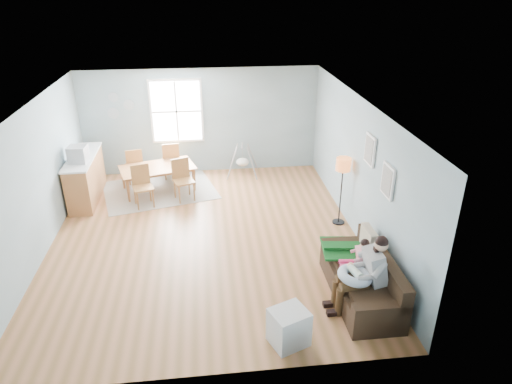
{
  "coord_description": "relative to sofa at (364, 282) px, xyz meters",
  "views": [
    {
      "loc": [
        0.08,
        -7.9,
        4.74
      ],
      "look_at": [
        0.99,
        -0.11,
        1.0
      ],
      "focal_mm": 32.0,
      "sensor_mm": 36.0,
      "label": 1
    }
  ],
  "objects": [
    {
      "name": "room",
      "position": [
        -2.51,
        2.14,
        2.14
      ],
      "size": [
        8.4,
        9.4,
        3.9
      ],
      "color": "#905E33"
    },
    {
      "name": "counter",
      "position": [
        -5.21,
        4.24,
        0.26
      ],
      "size": [
        0.59,
        1.9,
        1.06
      ],
      "color": "#9C6733",
      "rests_on": "room"
    },
    {
      "name": "father",
      "position": [
        -0.12,
        -0.28,
        0.4
      ],
      "size": [
        0.91,
        0.42,
        1.28
      ],
      "color": "gray",
      "rests_on": "sofa"
    },
    {
      "name": "chair_nw",
      "position": [
        -4.19,
        5.0,
        0.24
      ],
      "size": [
        0.5,
        0.5,
        0.92
      ],
      "color": "#9E6C36",
      "rests_on": "rug"
    },
    {
      "name": "wall_plates",
      "position": [
        -4.51,
        5.61,
        1.55
      ],
      "size": [
        0.67,
        0.02,
        0.66
      ],
      "color": "#8F9EAC",
      "rests_on": "room"
    },
    {
      "name": "chair_sw",
      "position": [
        -3.88,
        3.77,
        0.26
      ],
      "size": [
        0.53,
        0.53,
        0.95
      ],
      "color": "#9E6C36",
      "rests_on": "rug"
    },
    {
      "name": "dining_table",
      "position": [
        -3.59,
        4.49,
        0.02
      ],
      "size": [
        1.93,
        1.41,
        0.61
      ],
      "primitive_type": "imported",
      "rotation": [
        0.0,
        0.0,
        0.28
      ],
      "color": "#9C6733",
      "rests_on": "rug"
    },
    {
      "name": "floor_lamp",
      "position": [
        0.29,
        2.43,
        0.93
      ],
      "size": [
        0.29,
        0.29,
        1.46
      ],
      "color": "black",
      "rests_on": "room"
    },
    {
      "name": "chair_ne",
      "position": [
        -3.31,
        5.22,
        0.27
      ],
      "size": [
        0.48,
        0.48,
        0.97
      ],
      "color": "#9E6C36",
      "rests_on": "rug"
    },
    {
      "name": "toddler",
      "position": [
        -0.07,
        0.18,
        0.38
      ],
      "size": [
        0.49,
        0.27,
        0.75
      ],
      "color": "white",
      "rests_on": "sofa"
    },
    {
      "name": "infant",
      "position": [
        -0.28,
        -0.25,
        0.41
      ],
      "size": [
        0.19,
        0.35,
        0.13
      ],
      "color": "silver",
      "rests_on": "nursing_pillow"
    },
    {
      "name": "storage_cube",
      "position": [
        -1.4,
        -0.89,
        -0.01
      ],
      "size": [
        0.62,
        0.59,
        0.55
      ],
      "color": "silver",
      "rests_on": "room"
    },
    {
      "name": "window",
      "position": [
        -3.11,
        5.61,
        1.37
      ],
      "size": [
        1.32,
        0.08,
        1.62
      ],
      "color": "white",
      "rests_on": "room"
    },
    {
      "name": "baby_swing",
      "position": [
        -1.49,
        5.24,
        0.09
      ],
      "size": [
        0.89,
        0.91,
        0.81
      ],
      "color": "#A1A2A6",
      "rests_on": "room"
    },
    {
      "name": "pictures",
      "position": [
        0.46,
        1.09,
        1.57
      ],
      "size": [
        0.05,
        1.34,
        0.74
      ],
      "color": "white",
      "rests_on": "room"
    },
    {
      "name": "nursing_pillow",
      "position": [
        -0.27,
        -0.28,
        0.34
      ],
      "size": [
        0.57,
        0.56,
        0.22
      ],
      "primitive_type": "torus",
      "rotation": [
        0.0,
        0.14,
        0.04
      ],
      "color": "#ACBFD7",
      "rests_on": "father"
    },
    {
      "name": "green_throw",
      "position": [
        -0.07,
        0.65,
        0.22
      ],
      "size": [
        0.98,
        0.84,
        0.04
      ],
      "primitive_type": "cube",
      "rotation": [
        0.0,
        0.0,
        -0.12
      ],
      "color": "#14591A",
      "rests_on": "sofa"
    },
    {
      "name": "beige_pillow",
      "position": [
        0.2,
        0.51,
        0.44
      ],
      "size": [
        0.14,
        0.47,
        0.46
      ],
      "primitive_type": "cube",
      "rotation": [
        0.0,
        0.0,
        0.03
      ],
      "color": "tan",
      "rests_on": "sofa"
    },
    {
      "name": "monitor",
      "position": [
        -5.19,
        3.89,
        0.96
      ],
      "size": [
        0.41,
        0.39,
        0.36
      ],
      "color": "#A1A2A6",
      "rests_on": "counter"
    },
    {
      "name": "chair_se",
      "position": [
        -2.99,
        3.99,
        0.27
      ],
      "size": [
        0.56,
        0.56,
        0.96
      ],
      "color": "#9E6C36",
      "rests_on": "rug"
    },
    {
      "name": "rug",
      "position": [
        -3.59,
        4.49,
        -0.27
      ],
      "size": [
        2.96,
        2.52,
        0.01
      ],
      "primitive_type": "cube",
      "rotation": [
        0.0,
        0.0,
        0.25
      ],
      "color": "gray",
      "rests_on": "room"
    },
    {
      "name": "sofa",
      "position": [
        0.0,
        0.0,
        0.0
      ],
      "size": [
        0.84,
        1.96,
        0.79
      ],
      "color": "black",
      "rests_on": "room"
    }
  ]
}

